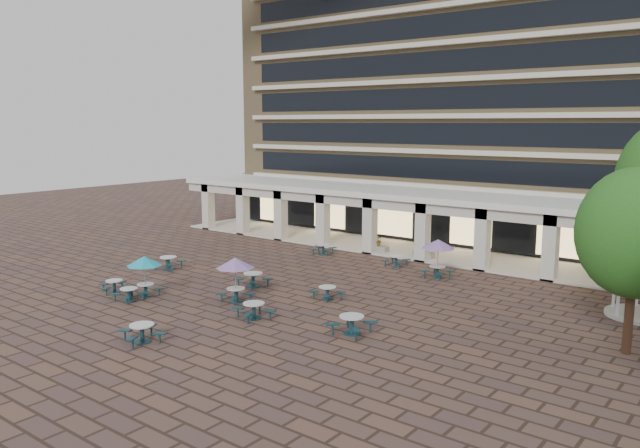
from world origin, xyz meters
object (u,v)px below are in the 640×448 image
at_px(picnic_table_0, 129,293).
at_px(picnic_table_2, 142,331).
at_px(planter_right, 423,252).
at_px(planter_left, 378,245).
at_px(picnic_table_1, 254,309).

bearing_deg(picnic_table_0, picnic_table_2, -32.68).
bearing_deg(picnic_table_0, planter_right, 66.37).
height_order(planter_left, planter_right, planter_left).
bearing_deg(planter_left, picnic_table_0, -101.22).
height_order(picnic_table_0, picnic_table_1, picnic_table_1).
xyz_separation_m(picnic_table_0, picnic_table_2, (5.74, -3.40, 0.06)).
bearing_deg(planter_left, picnic_table_2, -84.51).
height_order(picnic_table_1, picnic_table_2, picnic_table_2).
distance_m(picnic_table_2, planter_right, 21.81).
height_order(picnic_table_0, picnic_table_2, picnic_table_2).
distance_m(picnic_table_2, planter_left, 21.86).
distance_m(planter_left, planter_right, 3.63).
relative_size(picnic_table_1, picnic_table_2, 1.01).
bearing_deg(planter_left, planter_right, 0.00).
bearing_deg(planter_right, picnic_table_0, -111.61).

